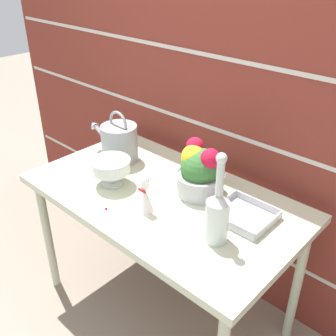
{
  "coord_description": "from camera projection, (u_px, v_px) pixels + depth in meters",
  "views": [
    {
      "loc": [
        1.05,
        -1.09,
        1.72
      ],
      "look_at": [
        0.0,
        0.04,
        0.86
      ],
      "focal_mm": 42.0,
      "sensor_mm": 36.0,
      "label": 1
    }
  ],
  "objects": [
    {
      "name": "glass_decanter",
      "position": [
        217.0,
        214.0,
        1.45
      ],
      "size": [
        0.09,
        0.09,
        0.38
      ],
      "color": "silver",
      "rests_on": "patio_table"
    },
    {
      "name": "wire_tray",
      "position": [
        244.0,
        216.0,
        1.63
      ],
      "size": [
        0.24,
        0.22,
        0.04
      ],
      "color": "#B7B7BC",
      "rests_on": "patio_table"
    },
    {
      "name": "brick_wall",
      "position": [
        227.0,
        94.0,
        1.91
      ],
      "size": [
        3.6,
        0.08,
        2.2
      ],
      "color": "maroon",
      "rests_on": "ground_plane"
    },
    {
      "name": "patio_table",
      "position": [
        163.0,
        206.0,
        1.83
      ],
      "size": [
        1.28,
        0.73,
        0.74
      ],
      "color": "beige",
      "rests_on": "ground_plane"
    },
    {
      "name": "crystal_pedestal_bowl",
      "position": [
        111.0,
        167.0,
        1.82
      ],
      "size": [
        0.19,
        0.19,
        0.13
      ],
      "color": "silver",
      "rests_on": "patio_table"
    },
    {
      "name": "fallen_petal",
      "position": [
        106.0,
        209.0,
        1.69
      ],
      "size": [
        0.01,
        0.01,
        0.01
      ],
      "color": "red",
      "rests_on": "patio_table"
    },
    {
      "name": "figurine_vase",
      "position": [
        145.0,
        197.0,
        1.65
      ],
      "size": [
        0.07,
        0.07,
        0.17
      ],
      "color": "white",
      "rests_on": "patio_table"
    },
    {
      "name": "ground_plane",
      "position": [
        164.0,
        306.0,
        2.16
      ],
      "size": [
        12.0,
        12.0,
        0.0
      ],
      "primitive_type": "plane",
      "color": "gray"
    },
    {
      "name": "watering_can",
      "position": [
        119.0,
        142.0,
        2.04
      ],
      "size": [
        0.33,
        0.19,
        0.27
      ],
      "color": "#93999E",
      "rests_on": "patio_table"
    },
    {
      "name": "flower_planter",
      "position": [
        200.0,
        171.0,
        1.75
      ],
      "size": [
        0.23,
        0.23,
        0.25
      ],
      "color": "#ADADB2",
      "rests_on": "patio_table"
    }
  ]
}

